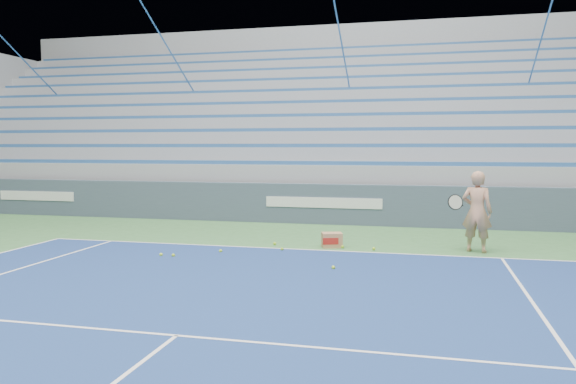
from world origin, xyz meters
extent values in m
cube|color=white|center=(0.00, 11.88, 0.01)|extent=(10.97, 0.05, 0.00)
cube|color=white|center=(0.00, 6.40, 0.01)|extent=(8.23, 0.05, 0.00)
cube|color=#3F4D60|center=(0.00, 15.88, 0.55)|extent=(30.00, 0.30, 1.10)
cube|color=white|center=(-9.00, 15.72, 0.60)|extent=(2.60, 0.02, 0.28)
cube|color=white|center=(0.00, 15.72, 0.60)|extent=(3.20, 0.02, 0.28)
cube|color=#989AA0|center=(0.00, 20.43, 0.55)|extent=(30.00, 8.50, 1.10)
cube|color=#989AA0|center=(0.00, 20.43, 1.35)|extent=(30.00, 8.50, 0.50)
cube|color=#285693|center=(0.00, 16.56, 1.66)|extent=(29.60, 0.42, 0.11)
cube|color=#989AA0|center=(0.00, 20.86, 1.85)|extent=(30.00, 7.65, 0.50)
cube|color=#285693|center=(0.00, 17.41, 2.16)|extent=(29.60, 0.42, 0.11)
cube|color=#989AA0|center=(0.00, 21.28, 2.35)|extent=(30.00, 6.80, 0.50)
cube|color=#285693|center=(0.00, 18.26, 2.66)|extent=(29.60, 0.42, 0.11)
cube|color=#989AA0|center=(0.00, 21.71, 2.85)|extent=(30.00, 5.95, 0.50)
cube|color=#285693|center=(0.00, 19.11, 3.16)|extent=(29.60, 0.42, 0.11)
cube|color=#989AA0|center=(0.00, 22.13, 3.35)|extent=(30.00, 5.10, 0.50)
cube|color=#285693|center=(0.00, 19.96, 3.66)|extent=(29.60, 0.42, 0.11)
cube|color=#989AA0|center=(0.00, 22.56, 3.85)|extent=(30.00, 4.25, 0.50)
cube|color=#285693|center=(0.00, 20.81, 4.15)|extent=(29.60, 0.42, 0.11)
cube|color=#989AA0|center=(0.00, 22.98, 4.35)|extent=(30.00, 3.40, 0.50)
cube|color=#285693|center=(0.00, 21.66, 4.65)|extent=(29.60, 0.42, 0.11)
cube|color=#989AA0|center=(0.00, 23.41, 4.85)|extent=(30.00, 2.55, 0.50)
cube|color=#285693|center=(0.00, 22.51, 5.15)|extent=(29.60, 0.42, 0.11)
cube|color=#989AA0|center=(0.00, 23.84, 5.35)|extent=(30.00, 1.70, 0.50)
cube|color=#285693|center=(0.00, 23.36, 5.65)|extent=(29.60, 0.42, 0.11)
cube|color=#989AA0|center=(0.00, 24.26, 5.85)|extent=(30.00, 0.85, 0.50)
cube|color=#285693|center=(0.00, 24.21, 6.15)|extent=(29.60, 0.42, 0.11)
cube|color=#989AA0|center=(0.00, 24.98, 3.65)|extent=(31.00, 0.40, 7.30)
cylinder|color=#326DB1|center=(-12.00, 20.43, 4.60)|extent=(0.05, 8.53, 5.04)
cylinder|color=#326DB1|center=(-6.00, 20.43, 4.60)|extent=(0.05, 8.53, 5.04)
cylinder|color=#326DB1|center=(0.00, 20.43, 4.60)|extent=(0.05, 8.53, 5.04)
cylinder|color=#326DB1|center=(6.00, 20.43, 4.60)|extent=(0.05, 8.53, 5.04)
imported|color=tan|center=(3.70, 12.51, 0.82)|extent=(0.69, 0.55, 1.64)
cylinder|color=black|center=(3.35, 12.26, 0.95)|extent=(0.12, 0.27, 0.08)
cylinder|color=beige|center=(3.25, 11.98, 1.05)|extent=(0.29, 0.16, 0.28)
torus|color=black|center=(3.25, 11.98, 1.05)|extent=(0.31, 0.18, 0.30)
cube|color=#AD7953|center=(0.79, 12.35, 0.15)|extent=(0.49, 0.43, 0.31)
cube|color=#B21E19|center=(0.79, 12.19, 0.15)|extent=(0.32, 0.12, 0.14)
sphere|color=#B3DF2D|center=(-0.45, 12.32, 0.03)|extent=(0.07, 0.07, 0.07)
sphere|color=#B3DF2D|center=(-2.00, 10.58, 0.03)|extent=(0.07, 0.07, 0.07)
sphere|color=#B3DF2D|center=(1.68, 12.20, 0.03)|extent=(0.07, 0.07, 0.07)
sphere|color=#B3DF2D|center=(-2.26, 10.59, 0.03)|extent=(0.07, 0.07, 0.07)
sphere|color=#B3DF2D|center=(1.16, 10.22, 0.03)|extent=(0.07, 0.07, 0.07)
sphere|color=#B3DF2D|center=(-0.13, 11.71, 0.03)|extent=(0.07, 0.07, 0.07)
sphere|color=#B3DF2D|center=(1.02, 12.28, 0.03)|extent=(0.07, 0.07, 0.07)
sphere|color=#B3DF2D|center=(-1.28, 11.23, 0.03)|extent=(0.07, 0.07, 0.07)
camera|label=1|loc=(2.65, 0.76, 2.12)|focal=35.00mm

